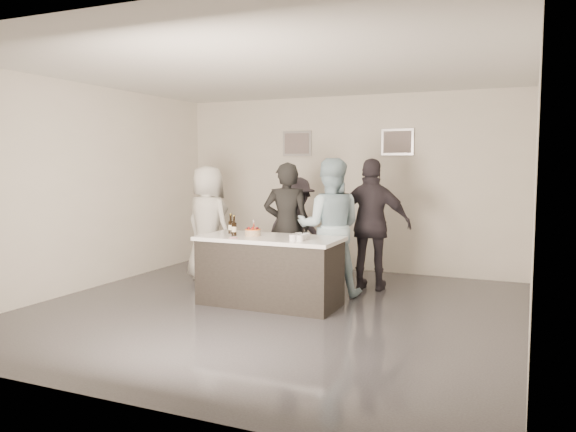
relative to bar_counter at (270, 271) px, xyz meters
The scene contains 19 objects.
floor 0.52m from the bar_counter, 57.44° to the right, with size 6.00×6.00×0.00m, color #3D3D42.
ceiling 2.56m from the bar_counter, 57.44° to the right, with size 6.00×6.00×0.00m, color white.
wall_back 2.98m from the bar_counter, 87.22° to the left, with size 6.00×0.04×3.00m, color white.
wall_front 3.38m from the bar_counter, 87.59° to the right, with size 6.00×0.04×3.00m, color white.
wall_left 3.06m from the bar_counter, behind, with size 0.04×6.00×3.00m, color white.
wall_right 3.31m from the bar_counter, ahead, with size 0.04×6.00×3.00m, color white.
picture_left 3.35m from the bar_counter, 105.50° to the left, with size 0.54×0.04×0.44m, color #B2B2B7.
picture_right 3.43m from the bar_counter, 69.43° to the left, with size 0.54×0.04×0.44m, color #B2B2B7.
bar_counter is the anchor object (origin of this frame).
cake 0.55m from the bar_counter, behind, with size 0.21×0.21×0.08m, color orange.
beer_bottle_a 0.85m from the bar_counter, behind, with size 0.07×0.07×0.26m, color black.
beer_bottle_b 0.76m from the bar_counter, 168.74° to the right, with size 0.07×0.07×0.26m, color black.
tumbler_cluster 0.70m from the bar_counter, 16.57° to the right, with size 0.19×0.30×0.08m, color orange.
candles 0.65m from the bar_counter, 140.39° to the right, with size 0.24×0.08×0.01m, color pink.
person_main_black 1.00m from the bar_counter, 98.97° to the left, with size 0.68×0.45×1.86m, color black.
person_main_blue 1.13m from the bar_counter, 58.25° to the left, with size 0.93×0.73×1.92m, color #ABD0E0.
person_guest_left 1.91m from the bar_counter, 147.14° to the left, with size 0.89×0.58×1.81m, color silver.
person_guest_right 1.78m from the bar_counter, 54.65° to the left, with size 1.13×0.47×1.92m, color #2E2A31.
person_guest_back 1.53m from the bar_counter, 99.65° to the left, with size 1.06×0.61×1.64m, color #2F2A32.
Camera 1 is at (2.98, -6.32, 1.86)m, focal length 35.00 mm.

